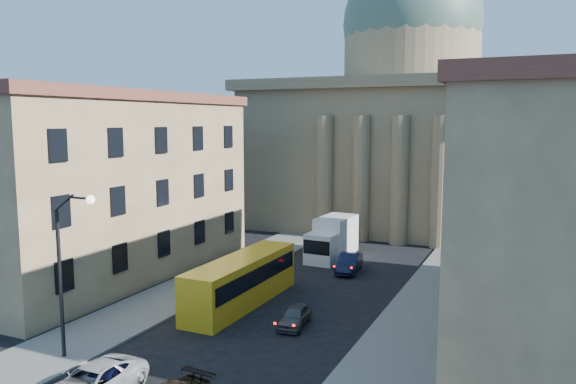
% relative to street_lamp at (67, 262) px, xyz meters
% --- Properties ---
extents(sidewalk_left, '(5.00, 60.00, 0.15)m').
position_rel_street_lamp_xyz_m(sidewalk_left, '(-1.53, 10.00, -5.21)').
color(sidewalk_left, '#615F59').
rests_on(sidewalk_left, ground).
extents(sidewalk_right, '(5.00, 60.00, 0.15)m').
position_rel_street_lamp_xyz_m(sidewalk_right, '(15.47, 10.00, -5.21)').
color(sidewalk_right, '#615F59').
rests_on(sidewalk_right, ground).
extents(church, '(68.02, 28.76, 36.60)m').
position_rel_street_lamp_xyz_m(church, '(6.97, 47.47, 6.59)').
color(church, '#766548').
rests_on(church, ground).
extents(building_left, '(11.60, 26.60, 14.70)m').
position_rel_street_lamp_xyz_m(building_left, '(-10.03, 14.00, 2.14)').
color(building_left, tan).
rests_on(building_left, ground).
extents(street_lamp, '(2.62, 0.44, 8.83)m').
position_rel_street_lamp_xyz_m(street_lamp, '(0.00, 0.00, 0.00)').
color(street_lamp, black).
rests_on(street_lamp, ground).
extents(car_left_near, '(2.09, 4.28, 1.41)m').
position_rel_street_lamp_xyz_m(car_left_near, '(4.20, -2.07, -4.58)').
color(car_left_near, black).
rests_on(car_left_near, ground).
extents(car_left_mid, '(2.58, 5.45, 1.50)m').
position_rel_street_lamp_xyz_m(car_left_mid, '(3.99, -2.72, -4.53)').
color(car_left_mid, silver).
rests_on(car_left_mid, ground).
extents(car_right_far, '(1.90, 3.76, 1.23)m').
position_rel_street_lamp_xyz_m(car_right_far, '(8.64, 9.36, -4.67)').
color(car_right_far, '#444448').
rests_on(car_right_far, ground).
extents(car_right_distant, '(2.14, 4.71, 1.50)m').
position_rel_street_lamp_xyz_m(car_right_distant, '(7.77, 22.59, -4.54)').
color(car_right_distant, black).
rests_on(car_right_distant, ground).
extents(city_bus, '(2.79, 11.52, 3.24)m').
position_rel_street_lamp_xyz_m(city_bus, '(3.69, 11.67, -3.55)').
color(city_bus, gold).
rests_on(city_bus, ground).
extents(box_truck, '(2.97, 6.84, 3.69)m').
position_rel_street_lamp_xyz_m(box_truck, '(4.89, 26.37, -3.54)').
color(box_truck, silver).
rests_on(box_truck, ground).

